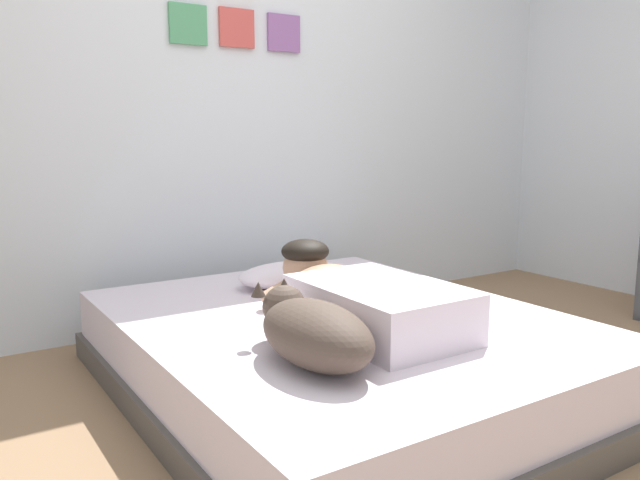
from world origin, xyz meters
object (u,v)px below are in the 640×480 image
at_px(person_lying, 356,296).
at_px(cell_phone, 341,357).
at_px(coffee_cup, 304,280).
at_px(dog, 312,330).
at_px(bed, 339,353).
at_px(pillow, 291,274).

bearing_deg(person_lying, cell_phone, -133.44).
bearing_deg(coffee_cup, dog, -120.11).
height_order(bed, pillow, pillow).
distance_m(bed, person_lying, 0.29).
distance_m(bed, pillow, 0.58).
xyz_separation_m(bed, dog, (-0.37, -0.38, 0.26)).
xyz_separation_m(pillow, person_lying, (-0.10, -0.65, 0.05)).
relative_size(dog, cell_phone, 4.11).
relative_size(bed, dog, 3.41).
relative_size(person_lying, coffee_cup, 7.36).
xyz_separation_m(pillow, dog, (-0.46, -0.91, 0.05)).
height_order(pillow, cell_phone, pillow).
height_order(bed, dog, dog).
xyz_separation_m(dog, cell_phone, (0.10, -0.02, -0.10)).
relative_size(pillow, person_lying, 0.57).
bearing_deg(dog, coffee_cup, 59.89).
bearing_deg(pillow, coffee_cup, -69.73).
xyz_separation_m(person_lying, coffee_cup, (0.13, 0.58, -0.07)).
bearing_deg(bed, person_lying, -94.03).
bearing_deg(bed, dog, -134.21).
distance_m(dog, coffee_cup, 0.97).
xyz_separation_m(person_lying, dog, (-0.36, -0.26, -0.00)).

